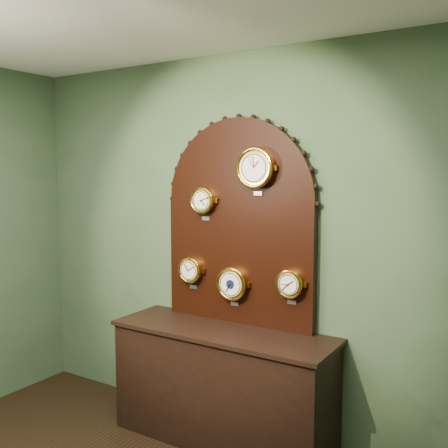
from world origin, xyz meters
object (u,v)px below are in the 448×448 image
Objects in this scene: hygrometer at (191,270)px; tide_clock at (290,284)px; shop_counter at (223,388)px; arabic_clock at (256,168)px; barometer at (232,284)px; display_board at (239,215)px; roman_clock at (203,200)px.

hygrometer reaches higher than tide_clock.
shop_counter is 4.79× the size of arabic_clock.
hygrometer is 0.85× the size of barometer.
roman_clock is at bearing -166.06° from display_board.
display_board is at bearing 81.25° from barometer.
display_board is 0.63m from tide_clock.
tide_clock is at bearing -8.37° from display_board.
display_board is at bearing 13.94° from roman_clock.
arabic_clock is (0.18, -0.07, 0.34)m from display_board.
roman_clock is 0.50m from arabic_clock.
display_board is 4.58× the size of arabic_clock.
hygrometer is at bearing -179.99° from tide_clock.
shop_counter is at bearing -139.42° from arabic_clock.
tide_clock is (0.83, 0.00, -0.01)m from hygrometer.
shop_counter is at bearing -30.13° from roman_clock.
roman_clock reaches higher than shop_counter.
arabic_clock is at bearing -179.56° from tide_clock.
display_board is at bearing 90.00° from shop_counter.
arabic_clock is at bearing -0.20° from hygrometer.
display_board reaches higher than arabic_clock.
shop_counter is 1.59m from arabic_clock.
hygrometer reaches higher than shop_counter.
arabic_clock is 1.31× the size of hygrometer.
tide_clock is (0.45, -0.07, -0.44)m from display_board.
hygrometer is (-0.38, -0.07, -0.43)m from display_board.
hygrometer is 0.83m from tide_clock.
hygrometer is (-0.56, 0.00, -0.78)m from arabic_clock.
shop_counter is 1.36m from roman_clock.
barometer is at bearing -98.75° from display_board.
barometer is at bearing -179.83° from tide_clock.
arabic_clock is at bearing -20.95° from display_board.
arabic_clock reaches higher than shop_counter.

